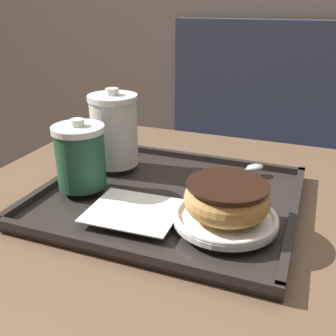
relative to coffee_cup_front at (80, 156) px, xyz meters
name	(u,v)px	position (x,y,z in m)	size (l,w,h in m)	color
booth_bench	(302,212)	(0.36, 0.91, -0.51)	(1.13, 0.44, 1.00)	#33384C
cafe_table	(179,295)	(0.16, 0.04, -0.27)	(0.78, 0.75, 0.75)	brown
serving_tray	(168,199)	(0.14, 0.04, -0.07)	(0.41, 0.36, 0.02)	#282321
napkin_paper	(134,211)	(0.12, -0.05, -0.05)	(0.14, 0.12, 0.00)	white
coffee_cup_front	(80,156)	(0.00, 0.00, 0.00)	(0.09, 0.09, 0.12)	#235638
coffee_cup_rear	(114,130)	(0.01, 0.11, 0.01)	(0.09, 0.09, 0.15)	white
plate_with_chocolate_donut	(226,217)	(0.25, -0.03, -0.05)	(0.15, 0.15, 0.01)	white
donut_chocolate_glazed	(227,198)	(0.25, -0.03, -0.02)	(0.12, 0.12, 0.05)	tan
spoon	(245,170)	(0.25, 0.16, -0.05)	(0.11, 0.11, 0.01)	silver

